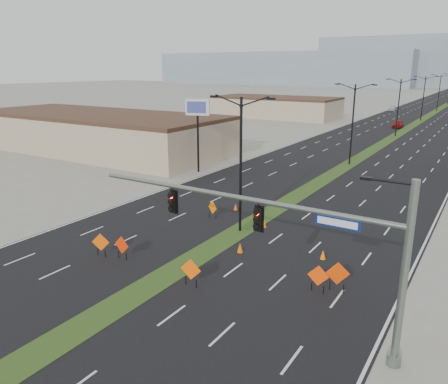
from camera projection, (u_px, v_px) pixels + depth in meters
The scene contains 26 objects.
ground at pixel (128, 299), 23.37m from camera, with size 600.00×600.00×0.00m, color gray.
road_surface at pixel (423, 119), 104.83m from camera, with size 25.00×400.00×0.02m, color black.
median_strip at pixel (423, 119), 104.83m from camera, with size 2.00×400.00×0.04m, color #334E1C.
building_sw_near at pixel (97, 133), 64.98m from camera, with size 40.00×16.00×5.00m, color tan.
building_sw_far at pixel (276, 108), 108.32m from camera, with size 30.00×14.00×4.50m, color tan.
mesa_west at pixel (283, 69), 309.68m from camera, with size 180.00×50.00×22.00m, color gray.
mesa_backdrop at pixel (430, 61), 294.95m from camera, with size 140.00×50.00×32.00m, color gray.
signal_mast at pixel (295, 236), 19.31m from camera, with size 16.30×0.60×8.00m.
streetlight_0 at pixel (241, 161), 31.65m from camera, with size 5.15×0.24×10.02m.
streetlight_1 at pixel (353, 122), 54.46m from camera, with size 5.15×0.24×10.02m.
streetlight_2 at pixel (398, 106), 77.27m from camera, with size 5.15×0.24×10.02m.
streetlight_3 at pixel (423, 97), 100.08m from camera, with size 5.15×0.24×10.02m.
streetlight_4 at pixel (439, 91), 122.88m from camera, with size 5.15×0.24×10.02m.
car_left at pixel (398, 124), 89.66m from camera, with size 1.82×4.53×1.54m, color maroon.
car_far at pixel (392, 109), 124.03m from camera, with size 1.85×4.55×1.32m, color silver.
construction_sign_0 at pixel (101, 243), 28.49m from camera, with size 1.10×0.52×1.58m.
construction_sign_1 at pixel (122, 246), 28.03m from camera, with size 1.19×0.09×1.58m.
construction_sign_2 at pixel (213, 208), 35.76m from camera, with size 1.05×0.44×1.48m.
construction_sign_3 at pixel (191, 270), 24.52m from camera, with size 1.25×0.23×1.68m.
construction_sign_4 at pixel (318, 277), 23.90m from camera, with size 1.18×0.27×1.59m.
construction_sign_5 at pixel (338, 274), 23.91m from camera, with size 1.22×0.59×1.77m.
cone_0 at pixel (240, 248), 29.20m from camera, with size 0.41×0.41×0.68m, color #DA5E04.
cone_1 at pixel (264, 223), 33.80m from camera, with size 0.38×0.38×0.64m, color #FB5A05.
cone_2 at pixel (323, 255), 28.19m from camera, with size 0.37×0.37×0.61m, color orange.
cone_3 at pixel (236, 207), 37.90m from camera, with size 0.35×0.35×0.59m, color #F14F05.
pole_sign_west at pixel (197, 113), 50.06m from camera, with size 2.72×1.31×8.51m.
Camera 1 is at (15.46, -14.95, 11.98)m, focal length 35.00 mm.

